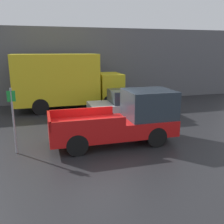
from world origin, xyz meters
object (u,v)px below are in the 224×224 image
object	(u,v)px
pickup_truck	(125,119)
car	(131,104)
parking_sign	(13,118)
delivery_truck	(64,81)

from	to	relation	value
pickup_truck	car	distance (m)	4.01
parking_sign	delivery_truck	bearing A→B (deg)	69.82
delivery_truck	parking_sign	world-z (taller)	delivery_truck
delivery_truck	parking_sign	bearing A→B (deg)	-110.18
pickup_truck	car	size ratio (longest dim) A/B	1.09
pickup_truck	car	bearing A→B (deg)	66.24
car	delivery_truck	world-z (taller)	delivery_truck
pickup_truck	delivery_truck	bearing A→B (deg)	105.22
parking_sign	car	bearing A→B (deg)	31.49
parking_sign	pickup_truck	bearing A→B (deg)	0.51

